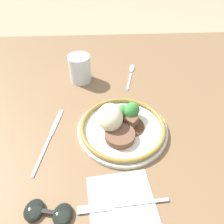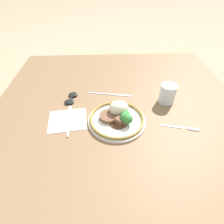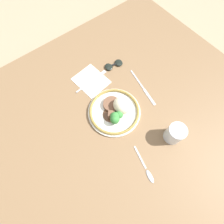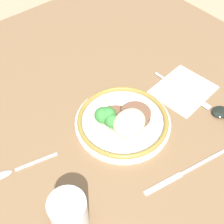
{
  "view_description": "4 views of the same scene",
  "coord_description": "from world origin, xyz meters",
  "px_view_note": "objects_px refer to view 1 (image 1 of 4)",
  "views": [
    {
      "loc": [
        -0.41,
        0.01,
        0.49
      ],
      "look_at": [
        0.01,
        -0.01,
        0.1
      ],
      "focal_mm": 35.0,
      "sensor_mm": 36.0,
      "label": 1
    },
    {
      "loc": [
        -0.06,
        -0.56,
        0.56
      ],
      "look_at": [
        -0.04,
        -0.02,
        0.09
      ],
      "focal_mm": 28.0,
      "sensor_mm": 36.0,
      "label": 2
    },
    {
      "loc": [
        0.23,
        -0.24,
        0.79
      ],
      "look_at": [
        -0.02,
        -0.05,
        0.08
      ],
      "focal_mm": 28.0,
      "sensor_mm": 36.0,
      "label": 3
    },
    {
      "loc": [
        0.31,
        0.32,
        0.67
      ],
      "look_at": [
        -0.0,
        -0.05,
        0.09
      ],
      "focal_mm": 50.0,
      "sensor_mm": 36.0,
      "label": 4
    }
  ],
  "objects_px": {
    "juice_glass": "(80,70)",
    "fork": "(114,206)",
    "knife": "(50,137)",
    "sunglasses": "(48,212)",
    "plate": "(121,124)",
    "spoon": "(131,71)"
  },
  "relations": [
    {
      "from": "fork",
      "to": "sunglasses",
      "type": "xyz_separation_m",
      "value": [
        -0.01,
        0.13,
        0.0
      ]
    },
    {
      "from": "plate",
      "to": "juice_glass",
      "type": "relative_size",
      "value": 2.66
    },
    {
      "from": "fork",
      "to": "sunglasses",
      "type": "bearing_deg",
      "value": -0.93
    },
    {
      "from": "spoon",
      "to": "juice_glass",
      "type": "bearing_deg",
      "value": 116.42
    },
    {
      "from": "juice_glass",
      "to": "spoon",
      "type": "distance_m",
      "value": 0.19
    },
    {
      "from": "juice_glass",
      "to": "fork",
      "type": "height_order",
      "value": "juice_glass"
    },
    {
      "from": "spoon",
      "to": "plate",
      "type": "bearing_deg",
      "value": -178.61
    },
    {
      "from": "plate",
      "to": "juice_glass",
      "type": "xyz_separation_m",
      "value": [
        0.24,
        0.12,
        0.02
      ]
    },
    {
      "from": "sunglasses",
      "to": "plate",
      "type": "bearing_deg",
      "value": -25.53
    },
    {
      "from": "fork",
      "to": "plate",
      "type": "bearing_deg",
      "value": -102.32
    },
    {
      "from": "fork",
      "to": "knife",
      "type": "xyz_separation_m",
      "value": [
        0.19,
        0.16,
        -0.0
      ]
    },
    {
      "from": "fork",
      "to": "knife",
      "type": "relative_size",
      "value": 0.85
    },
    {
      "from": "knife",
      "to": "sunglasses",
      "type": "height_order",
      "value": "sunglasses"
    },
    {
      "from": "knife",
      "to": "fork",
      "type": "bearing_deg",
      "value": -129.83
    },
    {
      "from": "plate",
      "to": "juice_glass",
      "type": "distance_m",
      "value": 0.27
    },
    {
      "from": "fork",
      "to": "sunglasses",
      "type": "relative_size",
      "value": 1.79
    },
    {
      "from": "plate",
      "to": "spoon",
      "type": "bearing_deg",
      "value": -12.1
    },
    {
      "from": "plate",
      "to": "knife",
      "type": "bearing_deg",
      "value": 94.9
    },
    {
      "from": "juice_glass",
      "to": "knife",
      "type": "bearing_deg",
      "value": 165.12
    },
    {
      "from": "sunglasses",
      "to": "fork",
      "type": "bearing_deg",
      "value": -75.6
    },
    {
      "from": "knife",
      "to": "juice_glass",
      "type": "bearing_deg",
      "value": -4.44
    },
    {
      "from": "plate",
      "to": "knife",
      "type": "distance_m",
      "value": 0.19
    }
  ]
}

